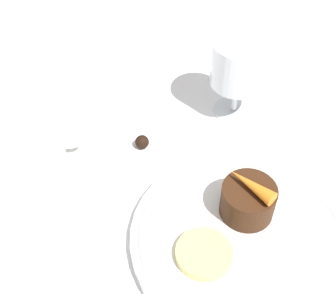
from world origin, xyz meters
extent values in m
plane|color=white|center=(0.00, 0.00, 0.00)|extent=(3.00, 3.00, 0.00)
cylinder|color=white|center=(0.01, -0.02, 0.01)|extent=(0.25, 0.25, 0.01)
torus|color=#999EA8|center=(0.01, -0.02, 0.01)|extent=(0.24, 0.24, 0.00)
cylinder|color=white|center=(-0.24, 0.13, 0.01)|extent=(0.16, 0.16, 0.01)
torus|color=#999EA8|center=(-0.24, 0.13, 0.01)|extent=(0.14, 0.14, 0.00)
cylinder|color=white|center=(-0.24, 0.13, 0.04)|extent=(0.10, 0.10, 0.06)
cylinder|color=#331E0F|center=(-0.24, 0.13, 0.04)|extent=(0.08, 0.08, 0.05)
torus|color=white|center=(-0.18, 0.13, 0.04)|extent=(0.04, 0.01, 0.04)
cube|color=silver|center=(-0.20, 0.11, 0.01)|extent=(0.07, 0.07, 0.00)
ellipsoid|color=silver|center=(-0.16, 0.15, 0.01)|extent=(0.03, 0.03, 0.00)
cylinder|color=silver|center=(0.05, 0.20, 0.00)|extent=(0.06, 0.06, 0.01)
cylinder|color=silver|center=(0.05, 0.20, 0.03)|extent=(0.01, 0.01, 0.05)
cylinder|color=silver|center=(0.05, 0.20, 0.09)|extent=(0.08, 0.08, 0.06)
cylinder|color=#470A14|center=(0.05, 0.20, 0.08)|extent=(0.07, 0.07, 0.04)
cube|color=silver|center=(-0.16, 0.03, 0.00)|extent=(0.03, 0.05, 0.01)
cylinder|color=#381E0F|center=(0.02, 0.01, 0.03)|extent=(0.06, 0.06, 0.04)
cone|color=orange|center=(0.02, 0.01, 0.06)|extent=(0.05, 0.06, 0.02)
cylinder|color=#EFE075|center=(-0.04, -0.04, 0.02)|extent=(0.06, 0.06, 0.01)
sphere|color=black|center=(-0.09, 0.15, 0.01)|extent=(0.02, 0.02, 0.02)
camera|label=1|loc=(-0.11, -0.29, 0.48)|focal=50.00mm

